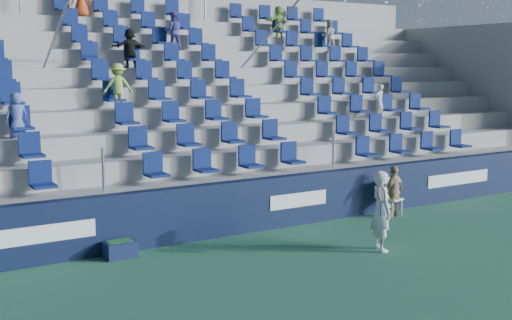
# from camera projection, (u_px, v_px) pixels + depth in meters

# --- Properties ---
(ground) EXTENTS (70.00, 70.00, 0.00)m
(ground) POSITION_uv_depth(u_px,v_px,m) (325.00, 270.00, 11.93)
(ground) COLOR #2C6847
(ground) RESTS_ON ground
(sponsor_wall) EXTENTS (24.00, 0.32, 1.20)m
(sponsor_wall) POSITION_uv_depth(u_px,v_px,m) (241.00, 207.00, 14.50)
(sponsor_wall) COLOR #0D1732
(sponsor_wall) RESTS_ON ground
(grandstand) EXTENTS (24.00, 8.17, 6.63)m
(grandstand) POSITION_uv_depth(u_px,v_px,m) (152.00, 122.00, 18.57)
(grandstand) COLOR gray
(grandstand) RESTS_ON ground
(tennis_player) EXTENTS (0.69, 0.70, 1.66)m
(tennis_player) POSITION_uv_depth(u_px,v_px,m) (381.00, 211.00, 13.08)
(tennis_player) COLOR silver
(tennis_player) RESTS_ON ground
(line_judge_chair) EXTENTS (0.49, 0.51, 0.95)m
(line_judge_chair) POSITION_uv_depth(u_px,v_px,m) (390.00, 194.00, 16.20)
(line_judge_chair) COLOR white
(line_judge_chair) RESTS_ON ground
(line_judge) EXTENTS (0.82, 0.51, 1.30)m
(line_judge) POSITION_uv_depth(u_px,v_px,m) (394.00, 191.00, 16.06)
(line_judge) COLOR tan
(line_judge) RESTS_ON ground
(ball_bin) EXTENTS (0.62, 0.42, 0.34)m
(ball_bin) POSITION_uv_depth(u_px,v_px,m) (120.00, 248.00, 12.67)
(ball_bin) COLOR #0F193A
(ball_bin) RESTS_ON ground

